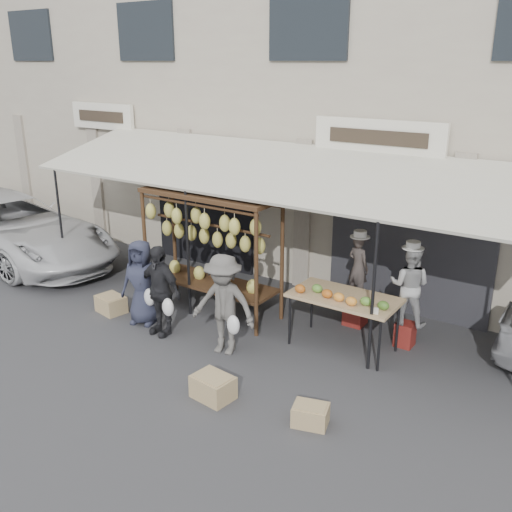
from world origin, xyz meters
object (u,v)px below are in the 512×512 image
at_px(vendor_left, 358,267).
at_px(van, 8,211).
at_px(customer_left, 142,282).
at_px(produce_table, 343,299).
at_px(crate_near_b, 310,415).
at_px(customer_mid, 160,290).
at_px(vendor_right, 410,285).
at_px(crate_far, 111,304).
at_px(crate_near_a, 213,387).
at_px(customer_right, 224,305).
at_px(banana_rack, 209,230).

distance_m(vendor_left, van, 8.69).
relative_size(customer_left, van, 0.31).
distance_m(produce_table, crate_near_b, 2.26).
bearing_deg(vendor_left, customer_mid, 57.24).
height_order(vendor_right, crate_near_b, vendor_right).
bearing_deg(crate_far, vendor_left, 27.50).
bearing_deg(crate_far, produce_table, 14.81).
xyz_separation_m(customer_left, crate_far, (-0.81, -0.03, -0.60)).
bearing_deg(crate_near_a, customer_right, 120.43).
bearing_deg(customer_mid, vendor_right, 30.51).
xyz_separation_m(banana_rack, customer_left, (-0.69, -1.04, -0.81)).
height_order(produce_table, crate_near_a, produce_table).
bearing_deg(customer_right, customer_mid, 172.22).
bearing_deg(crate_near_a, customer_left, 154.32).
height_order(vendor_left, van, van).
relative_size(customer_mid, crate_near_a, 2.88).
distance_m(banana_rack, customer_right, 1.76).
relative_size(banana_rack, produce_table, 1.53).
bearing_deg(crate_near_b, customer_right, 156.13).
height_order(produce_table, vendor_left, vendor_left).
height_order(produce_table, crate_far, produce_table).
relative_size(crate_near_a, crate_far, 1.05).
bearing_deg(crate_near_a, produce_table, 70.04).
distance_m(crate_near_b, crate_far, 4.82).
height_order(banana_rack, crate_near_b, banana_rack).
height_order(vendor_right, customer_left, vendor_right).
height_order(banana_rack, customer_left, banana_rack).
bearing_deg(crate_far, customer_right, -0.90).
relative_size(vendor_right, van, 0.27).
distance_m(vendor_left, crate_far, 4.54).
distance_m(customer_left, crate_near_a, 2.84).
distance_m(banana_rack, van, 6.22).
distance_m(banana_rack, customer_mid, 1.42).
bearing_deg(produce_table, crate_near_a, -109.96).
xyz_separation_m(banana_rack, vendor_right, (3.45, 0.71, -0.51)).
height_order(vendor_right, customer_right, vendor_right).
height_order(vendor_left, customer_mid, vendor_left).
bearing_deg(crate_far, banana_rack, 35.32).
xyz_separation_m(vendor_left, crate_far, (-3.95, -2.05, -0.91)).
bearing_deg(customer_mid, crate_near_b, -11.34).
distance_m(customer_mid, van, 6.18).
bearing_deg(vendor_left, banana_rack, 39.38).
bearing_deg(crate_near_a, crate_far, 160.48).
relative_size(banana_rack, crate_near_b, 5.87).
height_order(banana_rack, produce_table, banana_rack).
bearing_deg(customer_left, customer_mid, -29.93).
bearing_deg(crate_near_b, banana_rack, 147.85).
bearing_deg(banana_rack, crate_near_a, -51.01).
distance_m(customer_right, crate_near_b, 2.36).
xyz_separation_m(customer_right, crate_far, (-2.65, 0.04, -0.66)).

